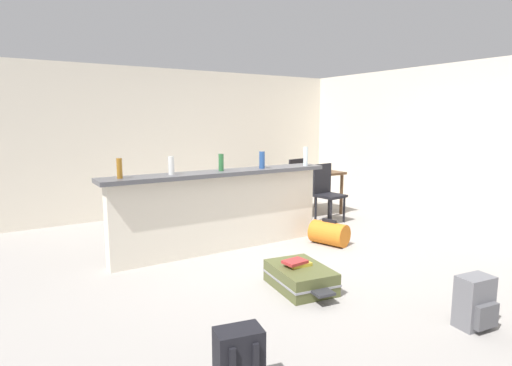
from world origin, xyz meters
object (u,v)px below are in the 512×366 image
(bottle_clear, at_px, (306,156))
(dining_chair_far_side, at_px, (293,181))
(bottle_blue, at_px, (262,160))
(dining_chair_near_partition, at_px, (326,190))
(bottle_white, at_px, (171,165))
(book_stack, at_px, (297,263))
(backpack_grey, at_px, (475,303))
(backpack_black, at_px, (238,363))
(bottle_green, at_px, (221,162))
(dining_table, at_px, (307,177))
(suitcase_flat_olive, at_px, (300,277))
(bottle_amber, at_px, (119,168))
(duffel_bag_orange, at_px, (329,233))

(bottle_clear, height_order, dining_chair_far_side, bottle_clear)
(bottle_blue, bearing_deg, dining_chair_near_partition, 17.16)
(bottle_blue, relative_size, bottle_clear, 0.85)
(bottle_white, relative_size, book_stack, 0.77)
(backpack_grey, bearing_deg, backpack_black, 171.75)
(bottle_green, distance_m, book_stack, 1.71)
(dining_table, bearing_deg, bottle_blue, -146.86)
(dining_chair_far_side, distance_m, book_stack, 3.76)
(backpack_black, bearing_deg, book_stack, 40.34)
(backpack_black, bearing_deg, dining_chair_far_side, 49.33)
(book_stack, bearing_deg, suitcase_flat_olive, -67.21)
(dining_chair_far_side, distance_m, suitcase_flat_olive, 3.80)
(bottle_blue, relative_size, book_stack, 0.79)
(bottle_white, distance_m, backpack_black, 2.79)
(bottle_white, height_order, backpack_grey, bottle_white)
(bottle_blue, relative_size, dining_chair_far_side, 0.24)
(backpack_grey, bearing_deg, bottle_amber, 124.84)
(dining_table, relative_size, suitcase_flat_olive, 1.27)
(bottle_white, xyz_separation_m, duffel_bag_orange, (1.95, -0.55, -0.97))
(duffel_bag_orange, relative_size, book_stack, 1.96)
(backpack_black, bearing_deg, bottle_blue, 54.25)
(dining_chair_near_partition, distance_m, duffel_bag_orange, 1.35)
(bottle_white, relative_size, dining_chair_far_side, 0.23)
(bottle_green, bearing_deg, bottle_blue, -4.46)
(bottle_green, relative_size, bottle_clear, 0.82)
(dining_chair_far_side, distance_m, backpack_grey, 4.68)
(dining_chair_near_partition, distance_m, dining_chair_far_side, 1.11)
(bottle_clear, relative_size, book_stack, 0.93)
(bottle_blue, distance_m, book_stack, 1.75)
(bottle_green, relative_size, duffel_bag_orange, 0.39)
(dining_table, height_order, backpack_grey, dining_table)
(bottle_clear, distance_m, duffel_bag_orange, 1.09)
(bottle_amber, bearing_deg, bottle_white, -0.04)
(dining_chair_far_side, distance_m, backpack_black, 5.44)
(duffel_bag_orange, bearing_deg, suitcase_flat_olive, -142.33)
(book_stack, bearing_deg, bottle_clear, 48.78)
(dining_table, distance_m, book_stack, 3.34)
(bottle_amber, xyz_separation_m, book_stack, (1.29, -1.46, -0.87))
(bottle_blue, distance_m, dining_chair_far_side, 2.41)
(bottle_blue, bearing_deg, backpack_grey, -86.48)
(dining_chair_far_side, height_order, duffel_bag_orange, dining_chair_far_side)
(dining_chair_near_partition, bearing_deg, bottle_blue, -162.84)
(bottle_blue, height_order, suitcase_flat_olive, bottle_blue)
(dining_chair_far_side, height_order, backpack_black, dining_chair_far_side)
(bottle_white, relative_size, backpack_black, 0.51)
(dining_chair_near_partition, relative_size, book_stack, 3.33)
(dining_chair_far_side, relative_size, duffel_bag_orange, 1.70)
(bottle_amber, xyz_separation_m, backpack_black, (-0.01, -2.57, -0.92))
(bottle_blue, xyz_separation_m, duffel_bag_orange, (0.72, -0.52, -0.97))
(bottle_blue, xyz_separation_m, dining_chair_far_side, (1.71, 1.58, -0.60))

